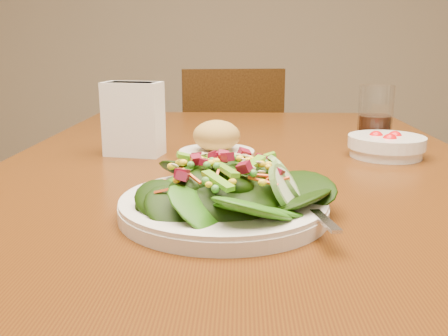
{
  "coord_description": "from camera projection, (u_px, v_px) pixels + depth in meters",
  "views": [
    {
      "loc": [
        -0.0,
        -0.88,
        0.97
      ],
      "look_at": [
        -0.02,
        -0.25,
        0.81
      ],
      "focal_mm": 40.0,
      "sensor_mm": 36.0,
      "label": 1
    }
  ],
  "objects": [
    {
      "name": "dining_table",
      "position": [
        242.0,
        218.0,
        0.93
      ],
      "size": [
        0.9,
        1.4,
        0.75
      ],
      "color": "#4E2909",
      "rests_on": "ground_plane"
    },
    {
      "name": "chair_far",
      "position": [
        229.0,
        169.0,
        2.05
      ],
      "size": [
        0.46,
        0.47,
        0.87
      ],
      "rotation": [
        0.0,
        0.0,
        3.31
      ],
      "color": "#3E230A",
      "rests_on": "ground_plane"
    },
    {
      "name": "salad_plate",
      "position": [
        231.0,
        194.0,
        0.64
      ],
      "size": [
        0.27,
        0.27,
        0.08
      ],
      "rotation": [
        0.0,
        0.0,
        -0.0
      ],
      "color": "white",
      "rests_on": "dining_table"
    },
    {
      "name": "bread_plate",
      "position": [
        217.0,
        143.0,
        0.95
      ],
      "size": [
        0.15,
        0.15,
        0.07
      ],
      "color": "white",
      "rests_on": "dining_table"
    },
    {
      "name": "tomato_bowl",
      "position": [
        386.0,
        146.0,
        0.97
      ],
      "size": [
        0.15,
        0.15,
        0.05
      ],
      "color": "white",
      "rests_on": "dining_table"
    },
    {
      "name": "drinking_glass",
      "position": [
        375.0,
        120.0,
        1.07
      ],
      "size": [
        0.07,
        0.07,
        0.13
      ],
      "color": "silver",
      "rests_on": "dining_table"
    },
    {
      "name": "napkin_holder",
      "position": [
        133.0,
        117.0,
        0.97
      ],
      "size": [
        0.12,
        0.08,
        0.14
      ],
      "rotation": [
        0.0,
        0.0,
        -0.18
      ],
      "color": "white",
      "rests_on": "dining_table"
    }
  ]
}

